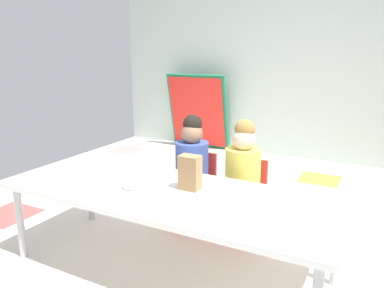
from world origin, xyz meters
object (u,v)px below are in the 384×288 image
seated_child_near_camera (192,161)px  paper_plate_center_table (153,200)px  paper_bag_brown (190,173)px  folded_activity_table (198,112)px  craft_table (168,197)px  paper_plate_near_edge (132,188)px  donut_powdered_on_plate (132,185)px  seated_child_middle_seat (243,169)px

seated_child_near_camera → paper_plate_center_table: (0.16, -0.81, -0.00)m
paper_bag_brown → folded_activity_table: bearing=116.2°
seated_child_near_camera → craft_table: bearing=-75.8°
seated_child_near_camera → folded_activity_table: folded_activity_table is taller
folded_activity_table → paper_bag_brown: (1.40, -2.84, 0.12)m
folded_activity_table → paper_plate_center_table: size_ratio=6.04×
folded_activity_table → paper_plate_center_table: folded_activity_table is taller
paper_bag_brown → paper_plate_center_table: (-0.10, -0.27, -0.11)m
craft_table → folded_activity_table: 3.20m
folded_activity_table → paper_plate_near_edge: (1.08, -3.01, 0.02)m
paper_plate_near_edge → donut_powdered_on_plate: bearing=0.0°
folded_activity_table → donut_powdered_on_plate: folded_activity_table is taller
seated_child_near_camera → paper_bag_brown: seated_child_near_camera is taller
paper_bag_brown → paper_plate_center_table: bearing=-111.5°
donut_powdered_on_plate → seated_child_middle_seat: bearing=56.1°
paper_plate_center_table → paper_plate_near_edge: bearing=156.8°
craft_table → paper_plate_center_table: (0.01, -0.18, 0.04)m
craft_table → donut_powdered_on_plate: 0.24m
craft_table → seated_child_middle_seat: size_ratio=2.31×
seated_child_near_camera → donut_powdered_on_plate: 0.72m
paper_bag_brown → paper_plate_near_edge: (-0.33, -0.17, -0.11)m
craft_table → paper_plate_center_table: size_ratio=11.77×
seated_child_middle_seat → paper_plate_near_edge: size_ratio=5.10×
seated_child_middle_seat → paper_bag_brown: bearing=-105.9°
seated_child_near_camera → donut_powdered_on_plate: (-0.06, -0.71, 0.02)m
craft_table → paper_plate_center_table: 0.18m
craft_table → paper_plate_center_table: bearing=-88.0°
seated_child_near_camera → donut_powdered_on_plate: size_ratio=7.51×
paper_bag_brown → paper_plate_near_edge: size_ratio=1.22×
donut_powdered_on_plate → paper_bag_brown: bearing=27.9°
seated_child_middle_seat → folded_activity_table: 2.78m
paper_bag_brown → donut_powdered_on_plate: size_ratio=1.80×
craft_table → seated_child_middle_seat: 0.68m
donut_powdered_on_plate → paper_plate_near_edge: bearing=0.0°
craft_table → paper_bag_brown: size_ratio=9.63×
seated_child_near_camera → seated_child_middle_seat: size_ratio=1.00×
seated_child_near_camera → paper_bag_brown: 0.61m
craft_table → seated_child_middle_seat: seated_child_middle_seat is taller
seated_child_near_camera → donut_powdered_on_plate: bearing=-94.5°
folded_activity_table → seated_child_near_camera: bearing=-63.8°
paper_bag_brown → paper_plate_near_edge: paper_bag_brown is taller
seated_child_near_camera → donut_powdered_on_plate: seated_child_near_camera is taller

